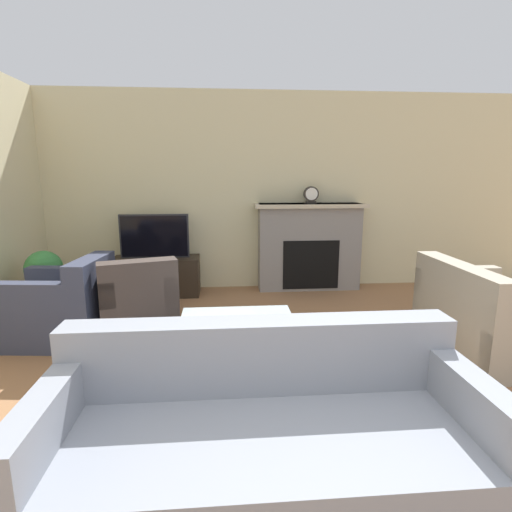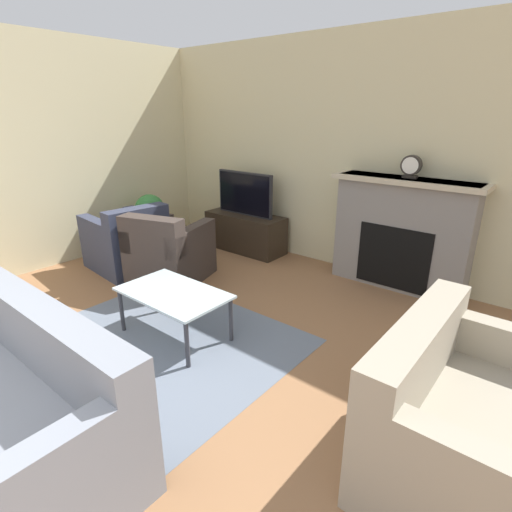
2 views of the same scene
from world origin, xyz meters
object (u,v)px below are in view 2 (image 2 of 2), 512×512
(couch_loveseat, at_px, (462,423))
(armchair_by_window, at_px, (127,246))
(potted_plant, at_px, (151,218))
(armchair_accent, at_px, (169,256))
(tv, at_px, (245,194))
(coffee_table, at_px, (173,296))
(mantel_clock, at_px, (411,166))

(couch_loveseat, relative_size, armchair_by_window, 1.30)
(couch_loveseat, xyz_separation_m, potted_plant, (-4.38, 1.28, 0.14))
(armchair_accent, bearing_deg, tv, -105.78)
(tv, height_order, potted_plant, tv)
(tv, bearing_deg, coffee_table, -64.44)
(couch_loveseat, bearing_deg, mantel_clock, 28.14)
(armchair_by_window, relative_size, coffee_table, 1.02)
(tv, distance_m, coffee_table, 2.37)
(armchair_by_window, distance_m, coffee_table, 1.80)
(tv, xyz_separation_m, armchair_by_window, (-0.67, -1.44, -0.50))
(potted_plant, bearing_deg, coffee_table, -32.67)
(armchair_accent, bearing_deg, couch_loveseat, 151.30)
(couch_loveseat, height_order, potted_plant, couch_loveseat)
(mantel_clock, bearing_deg, potted_plant, -164.58)
(armchair_by_window, height_order, armchair_accent, same)
(tv, distance_m, couch_loveseat, 3.88)
(tv, height_order, couch_loveseat, tv)
(armchair_accent, bearing_deg, coffee_table, 125.62)
(potted_plant, height_order, mantel_clock, mantel_clock)
(potted_plant, distance_m, mantel_clock, 3.45)
(couch_loveseat, relative_size, mantel_clock, 5.42)
(couch_loveseat, relative_size, armchair_accent, 1.23)
(armchair_accent, relative_size, potted_plant, 1.34)
(tv, bearing_deg, potted_plant, -146.15)
(couch_loveseat, bearing_deg, tv, 58.15)
(armchair_by_window, distance_m, mantel_clock, 3.35)
(tv, xyz_separation_m, couch_loveseat, (3.27, -2.03, -0.50))
(couch_loveseat, distance_m, potted_plant, 4.56)
(armchair_by_window, relative_size, mantel_clock, 4.16)
(tv, height_order, armchair_by_window, tv)
(couch_loveseat, xyz_separation_m, coffee_table, (-2.26, -0.08, 0.08))
(couch_loveseat, xyz_separation_m, mantel_clock, (-1.16, 2.17, 1.03))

